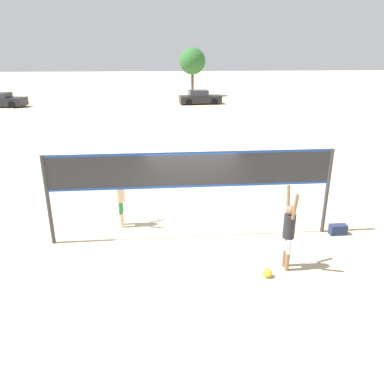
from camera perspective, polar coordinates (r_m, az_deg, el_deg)
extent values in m
plane|color=#C6B28C|center=(10.97, 0.00, -6.85)|extent=(200.00, 200.00, 0.00)
cylinder|color=#38383D|center=(10.84, -21.08, -1.29)|extent=(0.11, 0.11, 2.54)
cylinder|color=#38383D|center=(11.46, 19.88, 0.03)|extent=(0.11, 0.11, 2.54)
cube|color=#2D2D33|center=(10.19, 0.00, 3.38)|extent=(7.72, 0.02, 1.00)
cube|color=#1E4CB2|center=(10.06, 0.00, 5.95)|extent=(7.72, 0.03, 0.06)
cube|color=#1E4CB2|center=(10.34, 0.00, 0.88)|extent=(7.72, 0.03, 0.06)
cylinder|color=#8C664C|center=(9.60, 14.30, -10.27)|extent=(0.11, 0.11, 0.47)
cylinder|color=white|center=(9.39, 14.53, -8.04)|extent=(0.12, 0.12, 0.38)
cylinder|color=#8C664C|center=(9.76, 13.92, -9.68)|extent=(0.11, 0.11, 0.47)
cylinder|color=white|center=(9.56, 14.14, -7.47)|extent=(0.12, 0.12, 0.38)
cylinder|color=#26262D|center=(9.26, 14.60, -5.07)|extent=(0.28, 0.28, 0.60)
sphere|color=#8C664C|center=(9.09, 14.83, -2.69)|extent=(0.23, 0.23, 0.23)
cylinder|color=#8C664C|center=(8.81, 15.45, -2.21)|extent=(0.08, 0.22, 0.67)
cylinder|color=#8C664C|center=(9.23, 14.44, -1.06)|extent=(0.08, 0.22, 0.67)
cylinder|color=beige|center=(11.83, -10.62, -3.88)|extent=(0.11, 0.11, 0.45)
cylinder|color=#267F3F|center=(11.67, -10.75, -2.07)|extent=(0.12, 0.12, 0.37)
cylinder|color=beige|center=(11.65, -10.70, -4.29)|extent=(0.11, 0.11, 0.45)
cylinder|color=#267F3F|center=(11.49, -10.83, -2.45)|extent=(0.12, 0.12, 0.37)
cylinder|color=beige|center=(11.41, -10.94, -0.08)|extent=(0.28, 0.28, 0.58)
sphere|color=beige|center=(11.28, -11.08, 1.82)|extent=(0.22, 0.22, 0.22)
cylinder|color=beige|center=(11.45, -11.03, 3.02)|extent=(0.08, 0.21, 0.65)
cylinder|color=beige|center=(11.00, -11.25, 2.28)|extent=(0.08, 0.21, 0.65)
sphere|color=yellow|center=(9.30, 11.39, -11.96)|extent=(0.22, 0.22, 0.22)
cube|color=navy|center=(11.86, 21.35, -5.35)|extent=(0.49, 0.24, 0.30)
cube|color=#232328|center=(39.71, 1.25, 13.96)|extent=(4.35, 2.07, 0.71)
cube|color=#2D333D|center=(39.60, 0.94, 14.86)|extent=(2.02, 1.75, 0.55)
cylinder|color=black|center=(40.80, 2.89, 13.88)|extent=(0.65, 0.27, 0.64)
cylinder|color=black|center=(39.19, 3.42, 13.60)|extent=(0.65, 0.27, 0.64)
cylinder|color=black|center=(40.32, -0.87, 13.82)|extent=(0.65, 0.27, 0.64)
cylinder|color=black|center=(38.69, -0.48, 13.54)|extent=(0.65, 0.27, 0.64)
cube|color=#232328|center=(41.86, -26.99, 12.19)|extent=(4.65, 2.34, 0.78)
cylinder|color=black|center=(41.99, -24.72, 12.28)|extent=(0.66, 0.30, 0.64)
cylinder|color=black|center=(40.49, -25.76, 11.88)|extent=(0.66, 0.30, 0.64)
cylinder|color=brown|center=(47.18, 0.06, 16.36)|extent=(0.32, 0.32, 3.19)
sphere|color=#2D662D|center=(47.06, 0.06, 19.33)|extent=(3.10, 3.10, 3.10)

